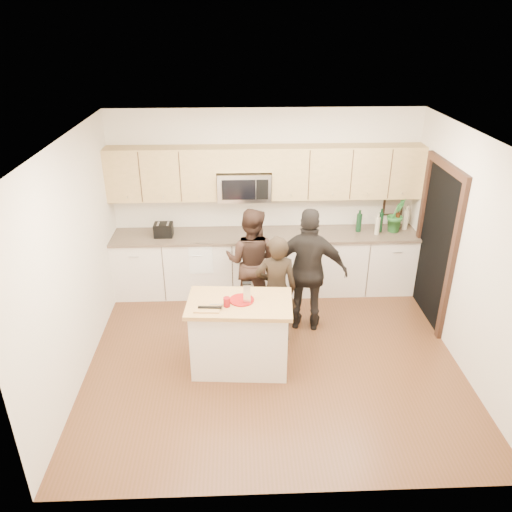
{
  "coord_description": "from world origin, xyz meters",
  "views": [
    {
      "loc": [
        -0.41,
        -5.07,
        3.85
      ],
      "look_at": [
        -0.2,
        0.35,
        1.22
      ],
      "focal_mm": 35.0,
      "sensor_mm": 36.0,
      "label": 1
    }
  ],
  "objects_px": {
    "woman_right": "(309,271)",
    "woman_left": "(276,290)",
    "toaster": "(164,230)",
    "woman_center": "(251,261)",
    "island": "(240,334)"
  },
  "relations": [
    {
      "from": "woman_right",
      "to": "woman_left",
      "type": "bearing_deg",
      "value": 42.58
    },
    {
      "from": "woman_left",
      "to": "toaster",
      "type": "bearing_deg",
      "value": -40.9
    },
    {
      "from": "woman_center",
      "to": "toaster",
      "type": "bearing_deg",
      "value": -6.98
    },
    {
      "from": "woman_center",
      "to": "woman_right",
      "type": "height_order",
      "value": "woman_right"
    },
    {
      "from": "woman_right",
      "to": "woman_center",
      "type": "bearing_deg",
      "value": -21.24
    },
    {
      "from": "toaster",
      "to": "woman_right",
      "type": "distance_m",
      "value": 2.25
    },
    {
      "from": "woman_left",
      "to": "island",
      "type": "bearing_deg",
      "value": 48.88
    },
    {
      "from": "island",
      "to": "woman_right",
      "type": "relative_size",
      "value": 0.73
    },
    {
      "from": "toaster",
      "to": "island",
      "type": "bearing_deg",
      "value": -59.47
    },
    {
      "from": "island",
      "to": "woman_right",
      "type": "bearing_deg",
      "value": 45.97
    },
    {
      "from": "toaster",
      "to": "woman_right",
      "type": "relative_size",
      "value": 0.16
    },
    {
      "from": "woman_right",
      "to": "toaster",
      "type": "bearing_deg",
      "value": -15.22
    },
    {
      "from": "toaster",
      "to": "woman_left",
      "type": "relative_size",
      "value": 0.18
    },
    {
      "from": "woman_center",
      "to": "woman_right",
      "type": "xyz_separation_m",
      "value": [
        0.74,
        -0.48,
        0.08
      ]
    },
    {
      "from": "toaster",
      "to": "woman_left",
      "type": "xyz_separation_m",
      "value": [
        1.55,
        -1.29,
        -0.3
      ]
    }
  ]
}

